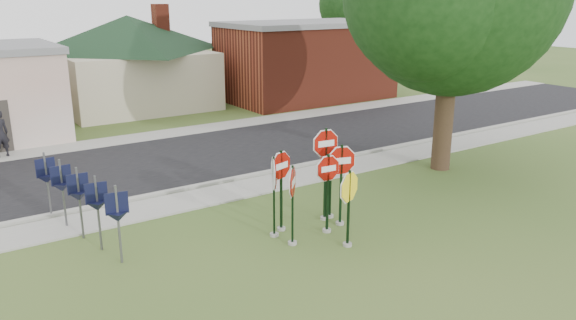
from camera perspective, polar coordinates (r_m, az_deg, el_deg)
ground at (r=14.70m, az=5.80°, el=-9.07°), size 120.00×120.00×0.00m
sidewalk_near at (r=18.91m, az=-4.84°, el=-3.01°), size 60.00×1.60×0.06m
road at (r=22.77m, az=-10.36°, el=0.14°), size 60.00×7.00×0.04m
sidewalk_far at (r=26.65m, az=-14.10°, el=2.32°), size 60.00×1.60×0.06m
curb at (r=19.73m, az=-6.26°, el=-2.09°), size 60.00×0.20×0.14m
stop_sign_center at (r=15.20m, az=4.06°, el=-2.40°), size 1.00×0.24×2.34m
stop_sign_yellow at (r=14.42m, az=6.20°, el=-3.94°), size 1.07×0.40×2.19m
stop_sign_left at (r=14.40m, az=0.47°, el=-3.54°), size 0.77×0.82×2.28m
stop_sign_right at (r=15.68m, az=5.43°, el=-1.35°), size 1.10×0.34×2.48m
stop_sign_back_right at (r=15.93m, az=3.83°, el=-0.01°), size 1.10×0.24×2.85m
stop_sign_back_left at (r=15.25m, az=-0.70°, el=-1.99°), size 1.03×0.34×2.42m
stop_sign_far_right at (r=16.21m, az=4.34°, el=-1.26°), size 0.38×0.96×2.30m
stop_sign_far_left at (r=14.88m, az=-1.45°, el=-2.59°), size 0.52×1.06×2.37m
route_sign_row at (r=15.82m, az=-20.47°, el=-3.39°), size 1.43×4.63×2.00m
building_house at (r=33.94m, az=-15.88°, el=11.34°), size 11.60×11.60×6.20m
building_brick at (r=35.47m, az=1.88°, el=10.12°), size 10.20×6.20×4.75m
bg_tree_right at (r=47.34m, az=6.65°, el=15.46°), size 5.60×5.60×8.40m
pedestrian at (r=25.05m, az=-27.25°, el=2.40°), size 0.78×0.60×1.91m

